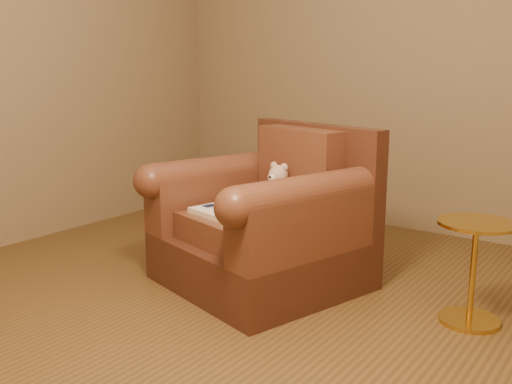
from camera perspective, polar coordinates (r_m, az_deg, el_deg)
The scene contains 5 objects.
floor at distance 2.87m, azimuth -1.58°, elevation -12.29°, with size 4.00×4.00×0.00m, color brown.
armchair at distance 3.19m, azimuth 1.12°, elevation -3.21°, with size 1.19×1.16×0.88m.
teddy_bear at distance 3.22m, azimuth 1.98°, elevation 0.17°, with size 0.19×0.21×0.26m.
guidebook at distance 3.06m, azimuth -3.12°, elevation -2.10°, with size 0.42×0.31×0.03m.
side_table at distance 2.89m, azimuth 20.90°, elevation -7.20°, with size 0.36×0.36×0.50m.
Camera 1 is at (1.58, -2.07, 1.19)m, focal length 40.00 mm.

